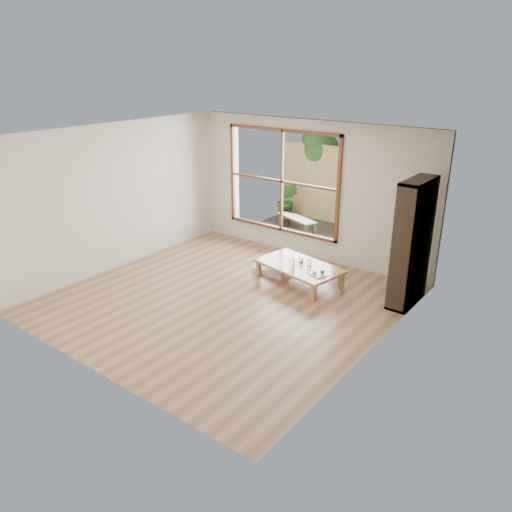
{
  "coord_description": "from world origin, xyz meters",
  "views": [
    {
      "loc": [
        4.74,
        -5.45,
        3.59
      ],
      "look_at": [
        0.08,
        0.69,
        0.55
      ],
      "focal_mm": 35.0,
      "sensor_mm": 36.0,
      "label": 1
    }
  ],
  "objects_px": {
    "bookshelf": "(412,243)",
    "food_tray": "(318,274)",
    "low_table": "(299,267)",
    "garden_bench": "(297,220)"
  },
  "relations": [
    {
      "from": "bookshelf",
      "to": "garden_bench",
      "type": "relative_size",
      "value": 1.8
    },
    {
      "from": "low_table",
      "to": "bookshelf",
      "type": "xyz_separation_m",
      "value": [
        1.76,
        0.39,
        0.71
      ]
    },
    {
      "from": "low_table",
      "to": "food_tray",
      "type": "distance_m",
      "value": 0.52
    },
    {
      "from": "food_tray",
      "to": "garden_bench",
      "type": "xyz_separation_m",
      "value": [
        -1.94,
        2.36,
        -0.04
      ]
    },
    {
      "from": "low_table",
      "to": "garden_bench",
      "type": "xyz_separation_m",
      "value": [
        -1.46,
        2.18,
        0.02
      ]
    },
    {
      "from": "bookshelf",
      "to": "food_tray",
      "type": "xyz_separation_m",
      "value": [
        -1.28,
        -0.56,
        -0.65
      ]
    },
    {
      "from": "low_table",
      "to": "bookshelf",
      "type": "relative_size",
      "value": 0.81
    },
    {
      "from": "low_table",
      "to": "garden_bench",
      "type": "relative_size",
      "value": 1.45
    },
    {
      "from": "bookshelf",
      "to": "low_table",
      "type": "bearing_deg",
      "value": -167.56
    },
    {
      "from": "bookshelf",
      "to": "food_tray",
      "type": "bearing_deg",
      "value": -156.21
    }
  ]
}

